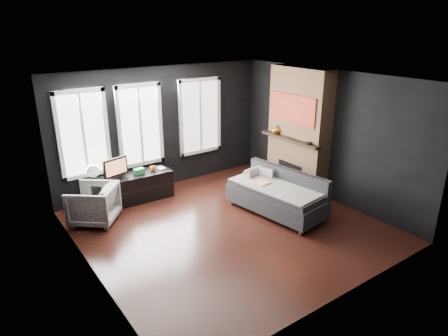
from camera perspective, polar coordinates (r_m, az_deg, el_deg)
floor at (r=7.47m, az=0.72°, el=-8.39°), size 5.00×5.00×0.00m
ceiling at (r=6.62m, az=0.82°, el=12.60°), size 5.00×5.00×0.00m
wall_back at (r=8.98m, az=-8.73°, el=5.63°), size 5.00×0.02×2.70m
wall_left at (r=5.90m, az=-19.27°, el=-3.15°), size 0.02×5.00×2.70m
wall_right at (r=8.58m, az=14.42°, el=4.53°), size 0.02×5.00×2.70m
windows at (r=8.56m, az=-11.71°, el=11.77°), size 4.00×0.16×1.76m
fireplace at (r=8.82m, az=10.62°, el=5.25°), size 0.70×1.62×2.70m
sofa at (r=7.88m, az=7.45°, el=-3.58°), size 1.24×2.07×0.84m
stripe_pillow at (r=8.23m, az=6.07°, el=-1.09°), size 0.15×0.32×0.31m
armchair at (r=7.85m, az=-18.18°, el=-4.68°), size 1.07×1.08×0.81m
media_console at (r=8.58m, az=-13.11°, el=-2.83°), size 1.73×0.59×0.59m
monitor at (r=8.27m, az=-15.24°, el=0.13°), size 0.56×0.25×0.49m
desk_fan at (r=8.24m, az=-18.18°, el=-0.71°), size 0.30×0.30×0.37m
mug at (r=8.61m, az=-10.10°, el=0.03°), size 0.14×0.12×0.13m
book at (r=8.68m, az=-9.49°, el=0.51°), size 0.15×0.02×0.20m
storage_box at (r=8.49m, az=-12.04°, el=-0.44°), size 0.22×0.15×0.11m
mantel_vase at (r=8.97m, az=7.43°, el=5.52°), size 0.25×0.25×0.20m
mantel_clock at (r=8.31m, az=12.07°, el=3.50°), size 0.14×0.14×0.04m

